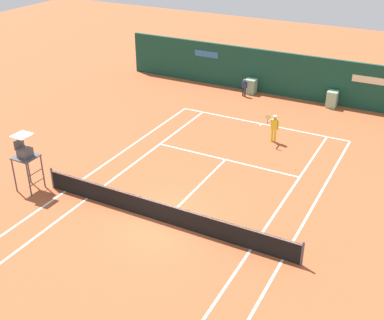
{
  "coord_description": "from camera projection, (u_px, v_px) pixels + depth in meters",
  "views": [
    {
      "loc": [
        9.19,
        -14.73,
        12.08
      ],
      "look_at": [
        -0.82,
        4.2,
        0.8
      ],
      "focal_mm": 46.37,
      "sensor_mm": 36.0,
      "label": 1
    }
  ],
  "objects": [
    {
      "name": "ground_plane",
      "position": [
        170.0,
        215.0,
        21.4
      ],
      "size": [
        80.0,
        80.0,
        0.01
      ],
      "color": "#A8512D"
    },
    {
      "name": "tennis_net",
      "position": [
        162.0,
        212.0,
        20.72
      ],
      "size": [
        12.1,
        0.1,
        1.07
      ],
      "color": "#4C4C51",
      "rests_on": "ground_plane"
    },
    {
      "name": "sponsor_back_wall",
      "position": [
        291.0,
        76.0,
        33.54
      ],
      "size": [
        25.0,
        1.02,
        3.03
      ],
      "color": "#144233",
      "rests_on": "ground_plane"
    },
    {
      "name": "umpire_chair",
      "position": [
        25.0,
        154.0,
        22.48
      ],
      "size": [
        1.0,
        1.0,
        2.8
      ],
      "rotation": [
        0.0,
        0.0,
        -1.57
      ],
      "color": "#47474C",
      "rests_on": "ground_plane"
    },
    {
      "name": "player_on_baseline",
      "position": [
        274.0,
        126.0,
        27.44
      ],
      "size": [
        0.63,
        0.66,
        1.81
      ],
      "rotation": [
        0.0,
        0.0,
        3.14
      ],
      "color": "yellow",
      "rests_on": "ground_plane"
    },
    {
      "name": "ball_kid_right_post",
      "position": [
        244.0,
        86.0,
        33.99
      ],
      "size": [
        0.42,
        0.19,
        1.25
      ],
      "rotation": [
        0.0,
        0.0,
        3.26
      ],
      "color": "black",
      "rests_on": "ground_plane"
    },
    {
      "name": "tennis_ball_near_service_line",
      "position": [
        201.0,
        146.0,
        27.27
      ],
      "size": [
        0.07,
        0.07,
        0.07
      ],
      "primitive_type": "sphere",
      "color": "#CCE033",
      "rests_on": "ground_plane"
    },
    {
      "name": "tennis_ball_mid_court",
      "position": [
        295.0,
        169.0,
        24.96
      ],
      "size": [
        0.07,
        0.07,
        0.07
      ],
      "primitive_type": "sphere",
      "color": "#CCE033",
      "rests_on": "ground_plane"
    }
  ]
}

